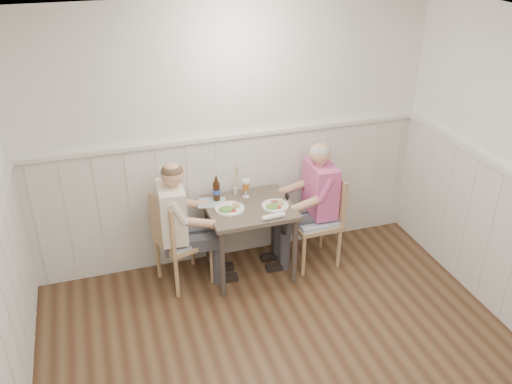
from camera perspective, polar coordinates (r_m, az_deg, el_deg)
room_shell at (r=3.24m, az=7.75°, el=-4.95°), size 4.04×4.54×2.60m
wainscot at (r=4.23m, az=3.11°, el=-9.64°), size 4.00×4.49×1.34m
dining_table at (r=5.18m, az=-0.67°, el=-2.53°), size 0.81×0.70×0.75m
chair_right at (r=5.46m, az=6.71°, el=-2.49°), size 0.48×0.48×0.97m
chair_left at (r=5.15m, az=-8.26°, el=-4.75°), size 0.56×0.56×0.94m
man_in_pink at (r=5.47m, az=6.28°, el=-2.08°), size 0.61×0.42×1.31m
diner_cream at (r=5.12m, az=-8.18°, el=-4.48°), size 0.62×0.43×1.30m
plate_man at (r=5.10m, az=1.97°, el=-1.38°), size 0.26×0.26×0.06m
plate_diner at (r=5.05m, az=-2.90°, el=-1.72°), size 0.28×0.28×0.07m
beer_glass_a at (r=5.24m, az=-1.12°, el=0.61°), size 0.07×0.07×0.17m
beer_glass_b at (r=5.23m, az=-1.05°, el=0.69°), size 0.07×0.07×0.18m
beer_bottle at (r=5.19m, az=-4.19°, el=0.20°), size 0.07×0.07×0.25m
rolled_napkin at (r=4.91m, az=1.84°, el=-2.58°), size 0.22×0.06×0.05m
grass_vase at (r=5.28m, az=-2.21°, el=1.23°), size 0.04×0.04×0.33m
gingham_mat at (r=5.20m, az=-4.65°, el=-1.12°), size 0.30×0.26×0.01m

